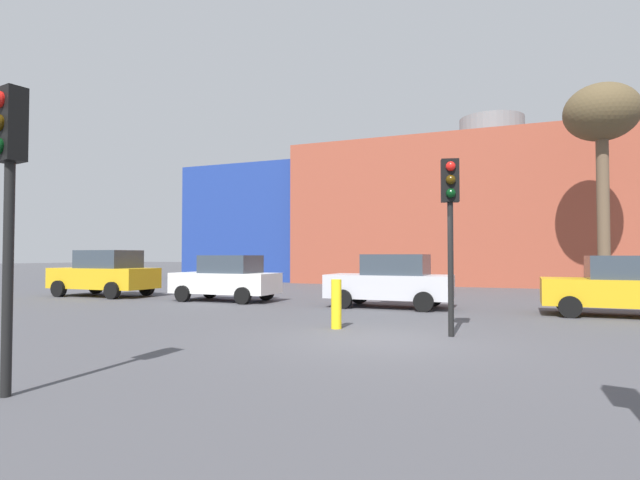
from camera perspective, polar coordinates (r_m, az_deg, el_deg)
ground_plane at (r=10.30m, az=6.99°, el=-11.18°), size 200.00×200.00×0.00m
building_backdrop at (r=33.96m, az=19.00°, el=2.49°), size 39.98×12.02×10.50m
parked_car_0 at (r=22.67m, az=-23.24°, el=-3.51°), size 4.39×2.15×1.90m
parked_car_1 at (r=18.96m, az=-10.55°, el=-4.30°), size 3.91×1.92×1.70m
parked_car_2 at (r=16.49m, az=8.04°, el=-4.64°), size 3.98×1.96×1.73m
parked_car_3 at (r=16.21m, az=30.91°, el=-4.53°), size 3.89×1.91×1.68m
traffic_light_near_left at (r=7.17m, az=-31.93°, el=6.93°), size 0.40×0.39×3.72m
traffic_light_island at (r=10.85m, az=14.58°, el=3.81°), size 0.41×0.40×3.71m
bare_tree_0 at (r=24.85m, az=29.35°, el=11.84°), size 3.01×3.01×8.96m
bollard_yellow_0 at (r=11.66m, az=1.87°, el=-7.28°), size 0.24×0.24×1.13m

